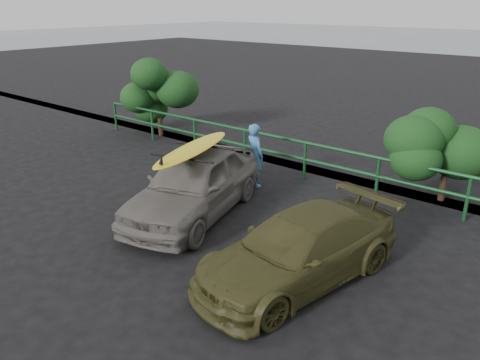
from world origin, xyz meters
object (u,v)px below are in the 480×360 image
object	(u,v)px
sedan	(194,184)
man	(255,155)
olive_vehicle	(299,249)
surfboard	(193,149)
guardrail	(273,153)

from	to	relation	value
sedan	man	world-z (taller)	man
olive_vehicle	sedan	bearing A→B (deg)	177.98
olive_vehicle	surfboard	distance (m)	3.39
olive_vehicle	surfboard	world-z (taller)	surfboard
man	guardrail	bearing A→B (deg)	-59.88
sedan	olive_vehicle	xyz separation A→B (m)	(3.17, -0.76, -0.14)
sedan	olive_vehicle	world-z (taller)	sedan
man	surfboard	distance (m)	2.32
guardrail	man	distance (m)	1.23
olive_vehicle	man	bearing A→B (deg)	148.70
guardrail	olive_vehicle	world-z (taller)	olive_vehicle
sedan	man	bearing A→B (deg)	75.42
sedan	guardrail	bearing A→B (deg)	79.20
sedan	man	xyz separation A→B (m)	(-0.04, 2.21, 0.10)
guardrail	man	size ratio (longest dim) A/B	8.68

